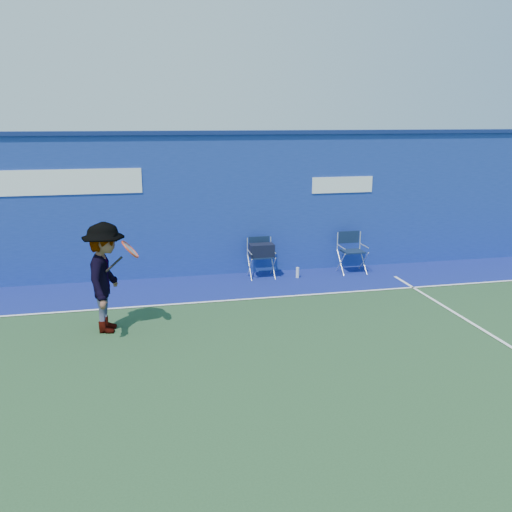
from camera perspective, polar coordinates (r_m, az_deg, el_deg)
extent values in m
plane|color=#254526|center=(7.19, -4.43, -13.29)|extent=(80.00, 80.00, 0.00)
cube|color=navy|center=(11.70, -8.12, 5.16)|extent=(24.00, 0.40, 3.00)
cube|color=navy|center=(11.56, -8.39, 12.72)|extent=(24.00, 0.50, 0.08)
cube|color=white|center=(11.59, -23.21, 7.07)|extent=(4.50, 0.02, 0.50)
cube|color=white|center=(12.23, 9.09, 7.41)|extent=(1.40, 0.02, 0.35)
cube|color=navy|center=(10.97, -7.40, -3.46)|extent=(24.00, 1.80, 0.01)
cube|color=white|center=(10.12, -6.95, -4.94)|extent=(24.00, 0.06, 0.01)
cube|color=#0F1E3A|center=(11.55, 0.57, -0.06)|extent=(0.45, 0.38, 0.03)
cube|color=silver|center=(11.72, 0.33, 1.09)|extent=(0.51, 0.02, 0.37)
cube|color=#0F1E3A|center=(11.70, 0.33, 1.45)|extent=(0.45, 0.02, 0.26)
cube|color=black|center=(11.49, 0.60, 0.59)|extent=(0.51, 0.30, 0.28)
cube|color=#0F1E3A|center=(12.10, 10.12, 0.48)|extent=(0.47, 0.40, 0.03)
cube|color=silver|center=(12.26, 9.75, 1.62)|extent=(0.54, 0.02, 0.39)
cube|color=#0F1E3A|center=(12.25, 9.76, 1.98)|extent=(0.47, 0.03, 0.27)
cylinder|color=silver|center=(11.64, 4.39, -1.77)|extent=(0.07, 0.07, 0.23)
imported|color=#EA4738|center=(8.88, -15.52, -2.22)|extent=(0.80, 1.22, 1.77)
torus|color=red|center=(8.62, -13.11, 0.68)|extent=(0.27, 0.37, 0.30)
cylinder|color=gray|center=(8.62, -13.11, 0.68)|extent=(0.21, 0.31, 0.24)
cylinder|color=black|center=(8.69, -14.72, -0.84)|extent=(0.28, 0.04, 0.25)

